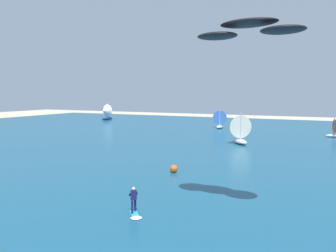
% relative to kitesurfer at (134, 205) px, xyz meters
% --- Properties ---
extents(ocean, '(160.00, 90.00, 0.10)m').
position_rel_kitesurfer_xyz_m(ocean, '(1.92, 36.99, -0.65)').
color(ocean, navy).
rests_on(ocean, ground).
extents(kitesurfer, '(1.70, 1.86, 1.67)m').
position_rel_kitesurfer_xyz_m(kitesurfer, '(0.00, 0.00, 0.00)').
color(kitesurfer, '#26B2CC').
rests_on(kitesurfer, ocean).
extents(kite, '(6.50, 2.55, 0.96)m').
position_rel_kitesurfer_xyz_m(kite, '(6.23, 2.68, 10.59)').
color(kite, black).
extents(sailboat_near_shore, '(3.15, 3.70, 4.29)m').
position_rel_kitesurfer_xyz_m(sailboat_near_shore, '(-9.50, 51.22, 1.36)').
color(sailboat_near_shore, silver).
rests_on(sailboat_near_shore, ocean).
extents(sailboat_far_left, '(3.68, 4.29, 4.93)m').
position_rel_kitesurfer_xyz_m(sailboat_far_left, '(-44.95, 58.18, 1.65)').
color(sailboat_far_left, navy).
rests_on(sailboat_far_left, ocean).
extents(sailboat_center_horizon, '(4.03, 4.30, 4.78)m').
position_rel_kitesurfer_xyz_m(sailboat_center_horizon, '(-0.91, 31.50, 1.59)').
color(sailboat_center_horizon, silver).
rests_on(sailboat_center_horizon, ocean).
extents(marker_buoy, '(0.74, 0.74, 0.74)m').
position_rel_kitesurfer_xyz_m(marker_buoy, '(-2.17, 10.73, -0.23)').
color(marker_buoy, '#E55919').
rests_on(marker_buoy, ocean).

